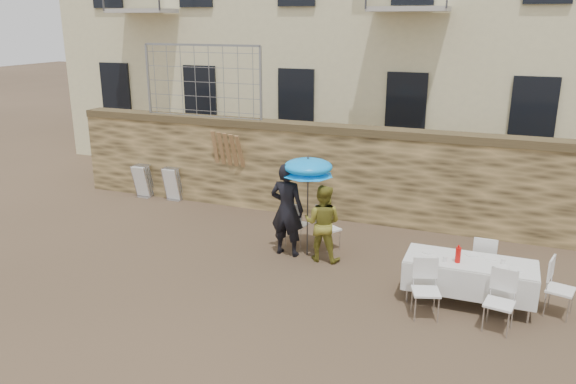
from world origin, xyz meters
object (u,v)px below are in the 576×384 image
(woman_dress, at_px, (323,223))
(chair_stack_left, at_px, (146,179))
(soda_bottle, at_px, (458,255))
(umbrella, at_px, (308,170))
(table_chair_front_left, at_px, (426,290))
(couple_chair_left, at_px, (297,223))
(table_chair_front_right, at_px, (500,302))
(couple_chair_right, at_px, (328,227))
(man_suit, at_px, (287,210))
(table_chair_side, at_px, (561,288))
(chair_stack_right, at_px, (174,183))
(banquet_table, at_px, (470,263))
(table_chair_back, at_px, (484,260))

(woman_dress, xyz_separation_m, chair_stack_left, (-5.76, 2.31, -0.31))
(soda_bottle, bearing_deg, umbrella, 160.31)
(umbrella, distance_m, table_chair_front_left, 3.35)
(couple_chair_left, distance_m, table_chair_front_right, 4.61)
(couple_chair_right, xyz_separation_m, soda_bottle, (2.69, -1.52, 0.43))
(couple_chair_right, bearing_deg, man_suit, 70.40)
(soda_bottle, bearing_deg, chair_stack_left, 158.69)
(table_chair_front_left, xyz_separation_m, table_chair_side, (2.00, 0.85, 0.00))
(soda_bottle, distance_m, table_chair_front_right, 1.02)
(chair_stack_right, bearing_deg, soda_bottle, -23.60)
(table_chair_side, bearing_deg, man_suit, 95.79)
(table_chair_front_right, bearing_deg, table_chair_side, 53.11)
(umbrella, bearing_deg, man_suit, -165.96)
(banquet_table, distance_m, chair_stack_right, 8.32)
(chair_stack_right, bearing_deg, umbrella, -26.07)
(banquet_table, xyz_separation_m, chair_stack_left, (-8.61, 3.13, -0.27))
(man_suit, bearing_deg, table_chair_front_left, 155.37)
(couple_chair_left, height_order, table_chair_side, same)
(man_suit, relative_size, banquet_table, 0.91)
(man_suit, xyz_separation_m, umbrella, (0.40, 0.10, 0.83))
(couple_chair_right, relative_size, soda_bottle, 3.69)
(man_suit, bearing_deg, woman_dress, -176.93)
(couple_chair_left, relative_size, chair_stack_left, 1.04)
(table_chair_front_left, distance_m, table_chair_side, 2.17)
(woman_dress, relative_size, chair_stack_left, 1.68)
(man_suit, height_order, woman_dress, man_suit)
(banquet_table, distance_m, table_chair_side, 1.43)
(couple_chair_left, bearing_deg, man_suit, 94.67)
(table_chair_back, xyz_separation_m, chair_stack_right, (-7.91, 2.33, -0.02))
(man_suit, height_order, couple_chair_left, man_suit)
(woman_dress, bearing_deg, banquet_table, 162.45)
(banquet_table, xyz_separation_m, table_chair_front_right, (0.50, -0.75, -0.25))
(banquet_table, height_order, table_chair_side, table_chair_side)
(couple_chair_left, distance_m, couple_chair_right, 0.70)
(man_suit, distance_m, umbrella, 0.93)
(table_chair_front_left, xyz_separation_m, chair_stack_right, (-7.11, 3.88, -0.02))
(table_chair_side, bearing_deg, table_chair_back, 73.75)
(table_chair_front_left, bearing_deg, couple_chair_left, 127.13)
(man_suit, distance_m, soda_bottle, 3.53)
(woman_dress, relative_size, table_chair_side, 1.61)
(couple_chair_right, distance_m, table_chair_side, 4.48)
(man_suit, distance_m, table_chair_front_left, 3.41)
(couple_chair_left, bearing_deg, couple_chair_right, -175.33)
(umbrella, bearing_deg, table_chair_front_left, -32.80)
(soda_bottle, bearing_deg, table_chair_side, 8.88)
(banquet_table, distance_m, table_chair_back, 0.86)
(banquet_table, relative_size, chair_stack_right, 2.28)
(table_chair_front_right, xyz_separation_m, chair_stack_left, (-9.11, 3.88, -0.02))
(umbrella, bearing_deg, chair_stack_right, 153.93)
(umbrella, xyz_separation_m, table_chair_front_left, (2.59, -1.67, -1.31))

